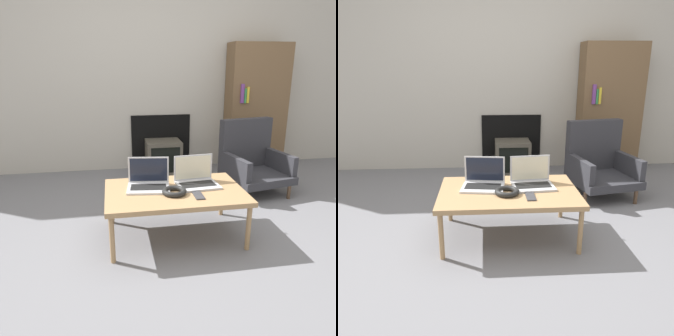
% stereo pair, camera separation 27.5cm
% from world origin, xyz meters
% --- Properties ---
extents(ground_plane, '(14.00, 14.00, 0.00)m').
position_xyz_m(ground_plane, '(0.00, 0.00, 0.00)').
color(ground_plane, slate).
extents(wall_back, '(7.00, 0.08, 2.60)m').
position_xyz_m(wall_back, '(0.00, 2.09, 1.29)').
color(wall_back, '#ADA89E').
rests_on(wall_back, ground_plane).
extents(table, '(1.05, 0.68, 0.39)m').
position_xyz_m(table, '(0.00, 0.23, 0.35)').
color(table, '#9E7A51').
rests_on(table, ground_plane).
extents(laptop_left, '(0.35, 0.28, 0.22)m').
position_xyz_m(laptop_left, '(-0.19, 0.32, 0.43)').
color(laptop_left, silver).
rests_on(laptop_left, table).
extents(laptop_right, '(0.34, 0.27, 0.22)m').
position_xyz_m(laptop_right, '(0.19, 0.32, 0.43)').
color(laptop_right, '#B2B2B7').
rests_on(laptop_right, table).
extents(headphones, '(0.18, 0.18, 0.04)m').
position_xyz_m(headphones, '(-0.02, 0.15, 0.40)').
color(headphones, black).
rests_on(headphones, table).
extents(phone, '(0.07, 0.15, 0.01)m').
position_xyz_m(phone, '(0.15, 0.08, 0.39)').
color(phone, '#333338').
rests_on(phone, table).
extents(tv, '(0.43, 0.37, 0.40)m').
position_xyz_m(tv, '(0.17, 1.85, 0.20)').
color(tv, '#4C473D').
rests_on(tv, ground_plane).
extents(armchair, '(0.70, 0.69, 0.75)m').
position_xyz_m(armchair, '(1.01, 1.11, 0.33)').
color(armchair, '#2D2D33').
rests_on(armchair, ground_plane).
extents(bookshelf, '(0.74, 0.32, 1.56)m').
position_xyz_m(bookshelf, '(1.37, 1.89, 0.78)').
color(bookshelf, brown).
rests_on(bookshelf, ground_plane).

